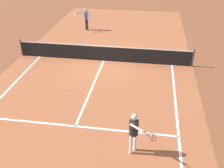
# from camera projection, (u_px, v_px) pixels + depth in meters

# --- Properties ---
(ground_plane) EXTENTS (60.00, 60.00, 0.00)m
(ground_plane) POSITION_uv_depth(u_px,v_px,m) (104.00, 61.00, 16.30)
(ground_plane) COLOR brown
(court_surface_inbounds) EXTENTS (10.62, 24.40, 0.00)m
(court_surface_inbounds) POSITION_uv_depth(u_px,v_px,m) (104.00, 61.00, 16.30)
(court_surface_inbounds) COLOR #9E5433
(court_surface_inbounds) RESTS_ON ground_plane
(line_sideline_right) EXTENTS (0.10, 11.89, 0.01)m
(line_sideline_right) POSITION_uv_depth(u_px,v_px,m) (178.00, 129.00, 10.66)
(line_sideline_right) COLOR white
(line_sideline_right) RESTS_ON ground_plane
(line_service_near) EXTENTS (8.22, 0.10, 0.01)m
(line_service_near) POSITION_uv_depth(u_px,v_px,m) (75.00, 126.00, 10.81)
(line_service_near) COLOR white
(line_service_near) RESTS_ON ground_plane
(line_center_service) EXTENTS (0.10, 6.40, 0.01)m
(line_center_service) POSITION_uv_depth(u_px,v_px,m) (92.00, 87.00, 13.56)
(line_center_service) COLOR white
(line_center_service) RESTS_ON ground_plane
(net) EXTENTS (10.60, 0.09, 1.07)m
(net) POSITION_uv_depth(u_px,v_px,m) (104.00, 53.00, 16.06)
(net) COLOR #33383D
(net) RESTS_ON ground_plane
(player_near) EXTENTS (0.90, 0.95, 1.65)m
(player_near) POSITION_uv_depth(u_px,v_px,m) (134.00, 130.00, 9.05)
(player_near) COLOR white
(player_near) RESTS_ON ground_plane
(player_far) EXTENTS (1.03, 0.82, 1.72)m
(player_far) POSITION_uv_depth(u_px,v_px,m) (86.00, 17.00, 20.87)
(player_far) COLOR black
(player_far) RESTS_ON ground_plane
(tennis_ball_mid_court) EXTENTS (0.07, 0.07, 0.07)m
(tennis_ball_mid_court) POSITION_uv_depth(u_px,v_px,m) (65.00, 90.00, 13.23)
(tennis_ball_mid_court) COLOR #CCE033
(tennis_ball_mid_court) RESTS_ON ground_plane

